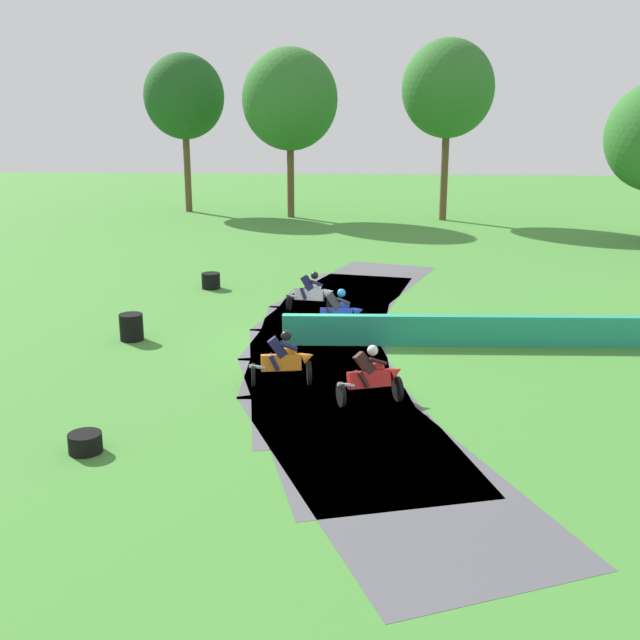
% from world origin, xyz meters
% --- Properties ---
extents(ground_plane, '(120.00, 120.00, 0.00)m').
position_xyz_m(ground_plane, '(0.00, 0.00, 0.00)').
color(ground_plane, '#428433').
extents(track_asphalt, '(7.53, 25.38, 0.01)m').
position_xyz_m(track_asphalt, '(0.65, 0.03, 0.00)').
color(track_asphalt, '#515156').
rests_on(track_asphalt, ground).
extents(safety_barrier, '(13.56, 0.83, 0.90)m').
position_xyz_m(safety_barrier, '(5.69, 0.22, 0.45)').
color(safety_barrier, '#239375').
rests_on(safety_barrier, ground).
extents(motorcycle_lead_white, '(1.71, 0.95, 1.43)m').
position_xyz_m(motorcycle_lead_white, '(-0.51, 3.82, 0.64)').
color(motorcycle_lead_white, black).
rests_on(motorcycle_lead_white, ground).
extents(motorcycle_chase_blue, '(1.68, 0.86, 1.42)m').
position_xyz_m(motorcycle_chase_blue, '(0.51, 1.34, 0.63)').
color(motorcycle_chase_blue, black).
rests_on(motorcycle_chase_blue, ground).
extents(motorcycle_trailing_orange, '(1.67, 0.94, 1.43)m').
position_xyz_m(motorcycle_trailing_orange, '(-0.67, -3.44, 0.66)').
color(motorcycle_trailing_orange, black).
rests_on(motorcycle_trailing_orange, ground).
extents(motorcycle_fourth_red, '(1.68, 1.17, 1.43)m').
position_xyz_m(motorcycle_fourth_red, '(1.51, -4.48, 0.64)').
color(motorcycle_fourth_red, black).
rests_on(motorcycle_fourth_red, ground).
extents(tire_stack_near, '(0.71, 0.71, 0.60)m').
position_xyz_m(tire_stack_near, '(-4.65, 6.99, 0.30)').
color(tire_stack_near, black).
rests_on(tire_stack_near, ground).
extents(tire_stack_mid_a, '(0.70, 0.70, 0.80)m').
position_xyz_m(tire_stack_mid_a, '(-5.65, 0.09, 0.40)').
color(tire_stack_mid_a, black).
rests_on(tire_stack_mid_a, ground).
extents(tire_stack_mid_b, '(0.68, 0.68, 0.40)m').
position_xyz_m(tire_stack_mid_b, '(-4.26, -7.61, 0.20)').
color(tire_stack_mid_b, black).
rests_on(tire_stack_mid_b, ground).
extents(tree_far_right, '(5.87, 5.87, 10.30)m').
position_xyz_m(tree_far_right, '(-3.57, 27.14, 7.20)').
color(tree_far_right, brown).
rests_on(tree_far_right, ground).
extents(tree_mid_rise, '(5.50, 5.50, 10.72)m').
position_xyz_m(tree_mid_rise, '(5.96, 26.47, 7.80)').
color(tree_mid_rise, brown).
rests_on(tree_mid_rise, ground).
extents(tree_behind_barrier, '(5.18, 5.18, 10.15)m').
position_xyz_m(tree_behind_barrier, '(-10.68, 29.44, 7.40)').
color(tree_behind_barrier, brown).
rests_on(tree_behind_barrier, ground).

